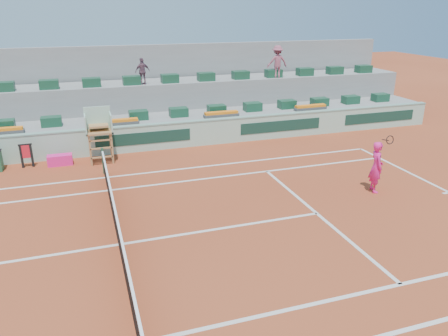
{
  "coord_description": "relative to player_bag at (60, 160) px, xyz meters",
  "views": [
    {
      "loc": [
        -0.56,
        -11.35,
        6.42
      ],
      "look_at": [
        4.0,
        2.5,
        1.0
      ],
      "focal_mm": 35.0,
      "sensor_mm": 36.0,
      "label": 1
    }
  ],
  "objects": [
    {
      "name": "spectator_right",
      "position": [
        11.84,
        3.88,
        3.26
      ],
      "size": [
        1.2,
        0.75,
        1.77
      ],
      "primitive_type": "imported",
      "rotation": [
        0.0,
        0.0,
        3.06
      ],
      "color": "#984C5D",
      "rests_on": "seating_tier_upper"
    },
    {
      "name": "seating_tier_upper",
      "position": [
        1.73,
        4.69,
        1.07
      ],
      "size": [
        36.0,
        2.4,
        2.6
      ],
      "primitive_type": "cube",
      "color": "gray",
      "rests_on": "ground"
    },
    {
      "name": "stadium_back_wall",
      "position": [
        1.73,
        6.29,
        1.97
      ],
      "size": [
        36.0,
        0.4,
        4.4
      ],
      "primitive_type": "cube",
      "color": "gray",
      "rests_on": "ground"
    },
    {
      "name": "umpire_chair",
      "position": [
        1.73,
        -0.12,
        1.32
      ],
      "size": [
        1.1,
        0.9,
        2.4
      ],
      "color": "#A06C3C",
      "rests_on": "ground"
    },
    {
      "name": "court_lines",
      "position": [
        1.73,
        -7.61,
        -0.22
      ],
      "size": [
        23.89,
        11.09,
        0.01
      ],
      "color": "silver",
      "rests_on": "ground"
    },
    {
      "name": "spectator_mid",
      "position": [
        4.29,
        3.89,
        3.05
      ],
      "size": [
        0.86,
        0.55,
        1.36
      ],
      "primitive_type": "imported",
      "rotation": [
        0.0,
        0.0,
        3.44
      ],
      "color": "#6E4959",
      "rests_on": "seating_tier_upper"
    },
    {
      "name": "seat_row_lower",
      "position": [
        1.73,
        2.19,
        1.19
      ],
      "size": [
        32.9,
        0.6,
        0.44
      ],
      "color": "#17452D",
      "rests_on": "seating_tier_lower"
    },
    {
      "name": "tennis_player",
      "position": [
        11.05,
        -6.61,
        0.73
      ],
      "size": [
        0.63,
        0.96,
        2.28
      ],
      "color": "#FD2188",
      "rests_on": "ground"
    },
    {
      "name": "player_bag",
      "position": [
        0.0,
        0.0,
        0.0
      ],
      "size": [
        1.02,
        0.45,
        0.45
      ],
      "primitive_type": "cube",
      "color": "#FD2188",
      "rests_on": "ground"
    },
    {
      "name": "ground",
      "position": [
        1.73,
        -7.61,
        -0.23
      ],
      "size": [
        90.0,
        90.0,
        0.0
      ],
      "primitive_type": "plane",
      "color": "maroon",
      "rests_on": "ground"
    },
    {
      "name": "flower_planters",
      "position": [
        0.23,
        1.39,
        1.11
      ],
      "size": [
        26.8,
        0.36,
        0.28
      ],
      "color": "#494949",
      "rests_on": "seating_tier_lower"
    },
    {
      "name": "tennis_net",
      "position": [
        1.73,
        -7.61,
        0.3
      ],
      "size": [
        0.1,
        11.97,
        1.1
      ],
      "color": "black",
      "rests_on": "ground"
    },
    {
      "name": "advertising_hoarding",
      "position": [
        1.75,
        0.88,
        0.41
      ],
      "size": [
        36.0,
        0.34,
        1.26
      ],
      "color": "#A1CBB2",
      "rests_on": "ground"
    },
    {
      "name": "towel_rack",
      "position": [
        -1.29,
        0.13,
        0.38
      ],
      "size": [
        0.54,
        0.09,
        1.03
      ],
      "color": "black",
      "rests_on": "ground"
    },
    {
      "name": "seating_tier_lower",
      "position": [
        1.73,
        3.09,
        0.37
      ],
      "size": [
        36.0,
        4.0,
        1.2
      ],
      "primitive_type": "cube",
      "color": "gray",
      "rests_on": "ground"
    },
    {
      "name": "seat_row_upper",
      "position": [
        1.73,
        4.09,
        2.59
      ],
      "size": [
        32.9,
        0.6,
        0.44
      ],
      "color": "#17452D",
      "rests_on": "seating_tier_upper"
    }
  ]
}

